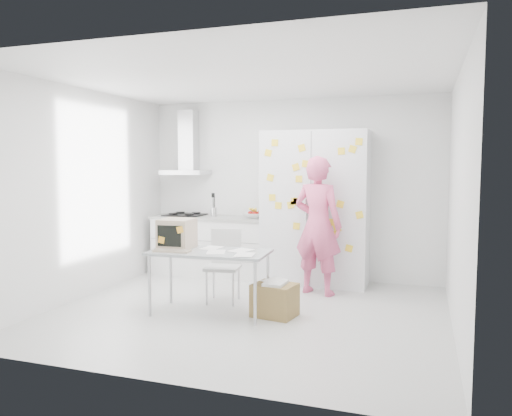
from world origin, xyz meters
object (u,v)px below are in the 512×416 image
(person, at_px, (318,226))
(chair, at_px, (224,261))
(desk, at_px, (188,242))
(cardboard_box, at_px, (275,299))

(person, xyz_separation_m, chair, (-1.05, -0.71, -0.41))
(person, distance_m, chair, 1.33)
(person, relative_size, chair, 2.03)
(person, height_order, chair, person)
(person, height_order, desk, person)
(desk, height_order, cardboard_box, desk)
(desk, xyz_separation_m, chair, (0.23, 0.54, -0.31))
(cardboard_box, bearing_deg, desk, -173.41)
(desk, relative_size, cardboard_box, 2.68)
(person, xyz_separation_m, desk, (-1.28, -1.25, -0.10))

